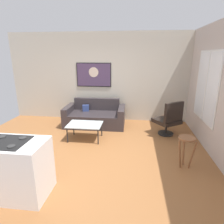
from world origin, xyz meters
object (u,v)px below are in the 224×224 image
object	(u,v)px
coffee_table	(85,125)
couch	(95,117)
wall_painting	(94,75)
bar_stool	(186,144)
armchair	(169,119)

from	to	relation	value
coffee_table	couch	bearing A→B (deg)	87.85
coffee_table	wall_painting	bearing A→B (deg)	93.40
coffee_table	bar_stool	bearing A→B (deg)	-24.40
armchair	wall_painting	xyz separation A→B (m)	(-2.27, 1.17, 1.03)
couch	coffee_table	distance (m)	1.09
coffee_table	armchair	size ratio (longest dim) A/B	0.91
armchair	wall_painting	size ratio (longest dim) A/B	0.84
bar_stool	wall_painting	world-z (taller)	wall_painting
armchair	wall_painting	world-z (taller)	wall_painting
bar_stool	couch	bearing A→B (deg)	136.39
couch	coffee_table	world-z (taller)	couch
couch	wall_painting	bearing A→B (deg)	103.12
couch	coffee_table	bearing A→B (deg)	-92.15
armchair	wall_painting	distance (m)	2.75
coffee_table	armchair	distance (m)	2.23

